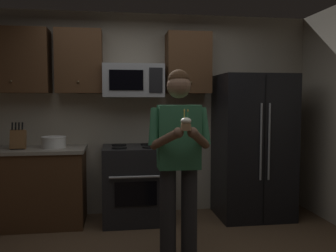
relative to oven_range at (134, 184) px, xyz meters
The scene contains 10 objects.
wall_back 0.94m from the oven_range, 69.02° to the left, with size 4.40×0.10×2.60m, color #B7AD99.
oven_range is the anchor object (origin of this frame).
microwave 1.26m from the oven_range, 89.98° to the left, with size 0.74×0.41×0.40m.
refrigerator 1.56m from the oven_range, ahead, with size 0.90×0.75×1.80m.
cabinet_row_upper 1.60m from the oven_range, 163.43° to the left, with size 2.78×0.36×0.76m.
counter_left 1.30m from the oven_range, behind, with size 1.44×0.66×0.92m.
knife_block 1.45m from the oven_range, behind, with size 0.16×0.15×0.32m.
bowl_large_white 1.09m from the oven_range, behind, with size 0.29×0.29×0.13m.
person 1.33m from the oven_range, 73.41° to the right, with size 0.60×0.48×1.76m.
cupcake 1.74m from the oven_range, 76.92° to the right, with size 0.09×0.09×0.17m.
Camera 1 is at (-0.37, -3.02, 1.48)m, focal length 38.64 mm.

